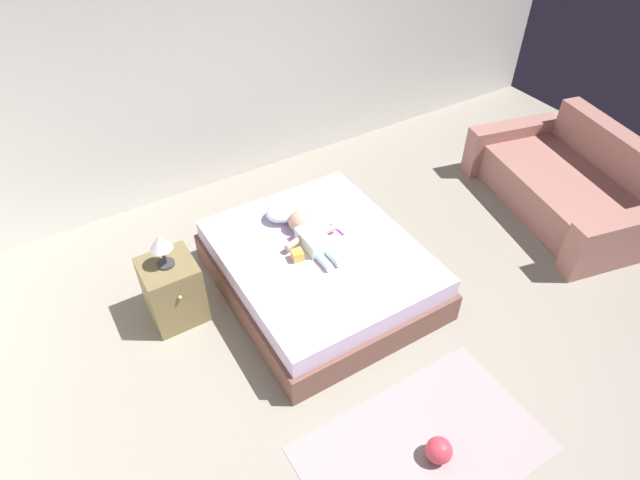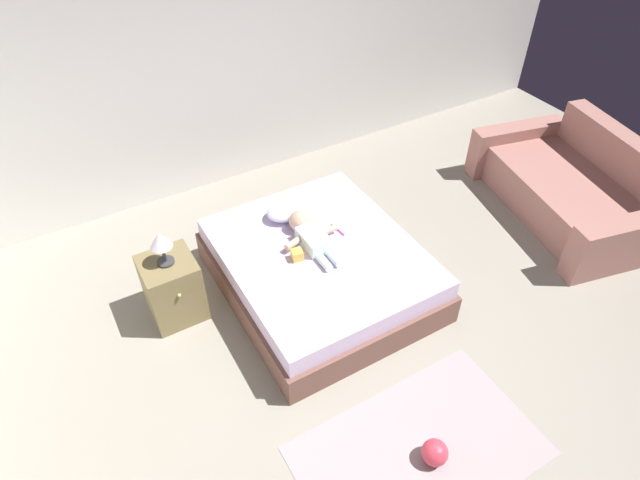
# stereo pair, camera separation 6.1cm
# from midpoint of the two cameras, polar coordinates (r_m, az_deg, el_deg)

# --- Properties ---
(ground_plane) EXTENTS (8.00, 8.00, 0.00)m
(ground_plane) POSITION_cam_midpoint_polar(r_m,az_deg,el_deg) (4.11, 10.90, -13.22)
(ground_plane) COLOR gray
(wall_behind_bed) EXTENTS (8.00, 0.12, 2.70)m
(wall_behind_bed) POSITION_cam_midpoint_polar(r_m,az_deg,el_deg) (5.33, -8.62, 19.65)
(wall_behind_bed) COLOR silver
(wall_behind_bed) RESTS_ON ground_plane
(bed) EXTENTS (1.50, 1.75, 0.43)m
(bed) POSITION_cam_midpoint_polar(r_m,az_deg,el_deg) (4.41, 0.40, -3.09)
(bed) COLOR brown
(bed) RESTS_ON ground_plane
(pillow) EXTENTS (0.44, 0.28, 0.15)m
(pillow) POSITION_cam_midpoint_polar(r_m,az_deg,el_deg) (4.54, -2.71, 3.35)
(pillow) COLOR silver
(pillow) RESTS_ON bed
(baby) EXTENTS (0.48, 0.64, 0.18)m
(baby) POSITION_cam_midpoint_polar(r_m,az_deg,el_deg) (4.29, -0.74, 0.68)
(baby) COLOR white
(baby) RESTS_ON bed
(toothbrush) EXTENTS (0.03, 0.17, 0.02)m
(toothbrush) POSITION_cam_midpoint_polar(r_m,az_deg,el_deg) (4.43, 2.26, 1.17)
(toothbrush) COLOR #BB2F9E
(toothbrush) RESTS_ON bed
(couch) EXTENTS (1.44, 2.00, 0.77)m
(couch) POSITION_cam_midpoint_polar(r_m,az_deg,el_deg) (5.74, 25.66, 5.01)
(couch) COLOR #A36D63
(couch) RESTS_ON ground_plane
(nightstand) EXTENTS (0.40, 0.43, 0.55)m
(nightstand) POSITION_cam_midpoint_polar(r_m,az_deg,el_deg) (4.31, -15.01, -4.98)
(nightstand) COLOR olive
(nightstand) RESTS_ON ground_plane
(lamp) EXTENTS (0.16, 0.16, 0.29)m
(lamp) POSITION_cam_midpoint_polar(r_m,az_deg,el_deg) (3.99, -16.19, -0.24)
(lamp) COLOR #333338
(lamp) RESTS_ON nightstand
(rug) EXTENTS (1.56, 0.95, 0.01)m
(rug) POSITION_cam_midpoint_polar(r_m,az_deg,el_deg) (3.77, 11.00, -21.14)
(rug) COLOR #A19092
(rug) RESTS_ON ground_plane
(toy_ball) EXTENTS (0.17, 0.17, 0.17)m
(toy_ball) POSITION_cam_midpoint_polar(r_m,az_deg,el_deg) (3.68, 12.62, -21.21)
(toy_ball) COLOR #D63A4B
(toy_ball) RESTS_ON rug
(toy_block) EXTENTS (0.10, 0.10, 0.08)m
(toy_block) POSITION_cam_midpoint_polar(r_m,az_deg,el_deg) (4.15, -2.03, -1.60)
(toy_block) COLOR gold
(toy_block) RESTS_ON bed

